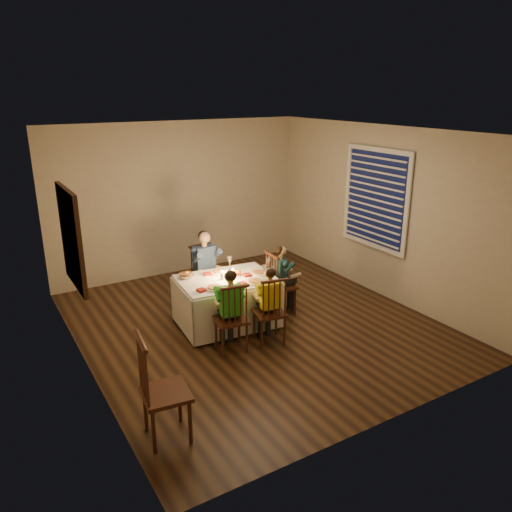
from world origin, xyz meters
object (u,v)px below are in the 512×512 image
serving_bowl (187,276)px  chair_adult (207,305)px  chair_end (281,312)px  child_teal (281,312)px  chair_near_left (231,349)px  child_yellow (269,341)px  chair_near_right (269,341)px  chair_extra (169,436)px  child_green (231,349)px  dining_table (227,292)px  adult (207,305)px

serving_bowl → chair_adult: bearing=41.7°
chair_adult → chair_end: bearing=-47.1°
chair_adult → child_teal: bearing=-47.1°
chair_end → serving_bowl: (-1.30, 0.35, 0.70)m
chair_adult → chair_near_left: 1.42m
chair_adult → child_yellow: child_yellow is taller
chair_adult → chair_near_right: (0.19, -1.46, 0.00)m
chair_near_right → chair_extra: size_ratio=0.86×
child_yellow → serving_bowl: serving_bowl is taller
child_green → serving_bowl: 1.19m
chair_near_left → child_teal: (1.14, 0.60, 0.00)m
child_yellow → child_teal: size_ratio=1.00×
dining_table → chair_near_left: 0.86m
adult → chair_near_right: bearing=-85.7°
chair_near_left → serving_bowl: serving_bowl is taller
dining_table → child_teal: size_ratio=1.37×
child_green → child_teal: size_ratio=1.05×
chair_near_left → adult: 1.42m
dining_table → chair_adult: 0.88m
chair_adult → chair_end: same height
chair_near_right → adult: (-0.19, 1.46, 0.00)m
chair_near_right → child_yellow: (0.00, 0.00, 0.00)m
chair_near_left → chair_near_right: bearing=-178.2°
chair_near_left → child_teal: bearing=-142.5°
chair_near_right → chair_end: same height
serving_bowl → child_teal: bearing=-15.1°
chair_near_left → child_yellow: bearing=-178.2°
child_green → serving_bowl: size_ratio=5.17×
dining_table → chair_adult: dining_table is taller
adult → child_yellow: bearing=-85.7°
dining_table → chair_end: dining_table is taller
dining_table → chair_extra: 2.43m
adult → child_teal: bearing=-47.1°
chair_extra → child_teal: (2.42, 1.74, 0.00)m
dining_table → chair_extra: dining_table is taller
adult → serving_bowl: 0.96m
dining_table → serving_bowl: bearing=152.3°
chair_end → adult: size_ratio=0.80×
chair_near_right → child_yellow: 0.00m
adult → child_green: (-0.32, -1.38, 0.00)m
chair_near_left → child_yellow: 0.52m
chair_near_left → chair_end: 1.29m
adult → child_green: 1.42m
dining_table → chair_near_left: size_ratio=1.50×
child_teal → child_green: bearing=119.5°
chair_end → serving_bowl: size_ratio=4.48×
chair_near_right → child_yellow: bearing=-0.0°
child_yellow → child_teal: (0.63, 0.67, 0.00)m
chair_adult → adult: 0.00m
chair_adult → chair_extra: bearing=-125.6°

